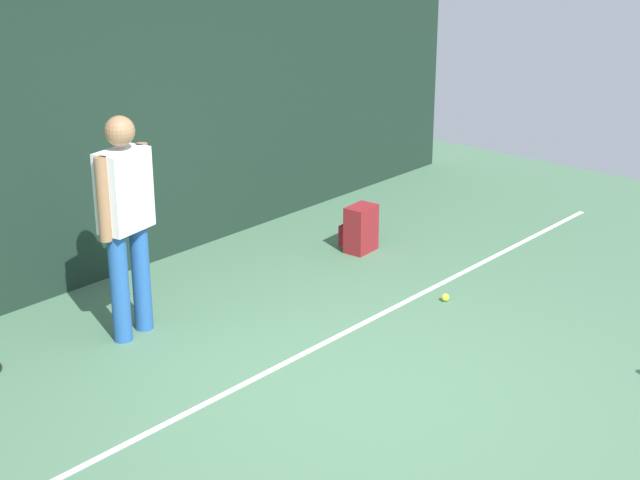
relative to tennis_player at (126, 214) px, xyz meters
The scene contains 6 objects.
ground_plane 2.17m from the tennis_player, 76.40° to the right, with size 12.00×12.00×0.00m, color #4C7556.
back_fence 1.28m from the tennis_player, 67.61° to the left, with size 10.00×0.10×2.81m, color #192D23.
court_line 1.61m from the tennis_player, 69.14° to the right, with size 9.00×0.05×0.00m, color white.
tennis_player is the anchor object (origin of this frame).
backpack 2.65m from the tennis_player, ahead, with size 0.32×0.30×0.44m.
tennis_ball_by_fence 2.70m from the tennis_player, 34.58° to the right, with size 0.07×0.07×0.07m, color #CCE033.
Camera 1 is at (-4.62, -3.64, 3.25)m, focal length 54.93 mm.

